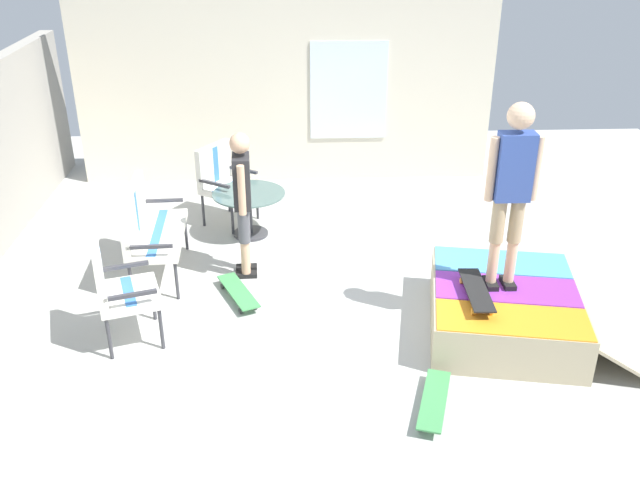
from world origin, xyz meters
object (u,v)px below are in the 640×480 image
skate_ramp (507,309)px  person_watching (242,195)px  person_skater (512,183)px  skateboard_spare (434,400)px  skateboard_by_bench (238,292)px  patio_chair_near_house (222,177)px  patio_bench (146,224)px  patio_chair_by_wall (115,285)px  skateboard_on_ramp (476,290)px  patio_table (249,205)px

skate_ramp → person_watching: person_watching is taller
person_skater → skateboard_spare: (-1.21, 0.84, -1.44)m
skateboard_by_bench → patio_chair_near_house: bearing=8.6°
patio_bench → patio_chair_near_house: 1.60m
patio_chair_near_house → patio_chair_by_wall: size_ratio=1.00×
person_watching → skateboard_on_ramp: size_ratio=2.04×
patio_bench → patio_chair_near_house: bearing=-26.3°
skate_ramp → patio_chair_by_wall: size_ratio=2.21×
patio_bench → skateboard_on_ramp: 3.61m
person_skater → skate_ramp: bearing=-124.6°
patio_bench → patio_chair_by_wall: same height
person_watching → skateboard_on_ramp: person_watching is taller
patio_chair_by_wall → person_skater: size_ratio=0.57×
patio_bench → skateboard_on_ramp: (-1.46, -3.30, -0.07)m
skateboard_by_bench → patio_chair_by_wall: bearing=124.2°
patio_chair_by_wall → skateboard_on_ramp: (-0.14, -3.35, -0.06)m
person_watching → skateboard_by_bench: bearing=174.2°
skateboard_on_ramp → skate_ramp: bearing=-66.1°
skateboard_on_ramp → patio_chair_by_wall: bearing=87.5°
skate_ramp → patio_chair_near_house: size_ratio=2.21×
patio_table → person_watching: (-1.01, 0.00, 0.55)m
person_skater → skateboard_by_bench: size_ratio=2.21×
patio_table → skateboard_spare: 3.82m
patio_chair_near_house → skate_ramp: bearing=-132.6°
skate_ramp → patio_chair_by_wall: (-0.02, 3.73, 0.38)m
skate_ramp → skateboard_by_bench: bearing=75.2°
patio_table → person_watching: 1.15m
patio_chair_by_wall → person_watching: 1.74m
skateboard_by_bench → patio_table: bearing=-2.2°
patio_table → person_skater: bearing=-131.4°
person_skater → skateboard_spare: 2.06m
person_skater → skateboard_on_ramp: bearing=128.7°
patio_chair_near_house → person_watching: (-1.46, -0.36, 0.34)m
skate_ramp → skateboard_on_ramp: 0.52m
person_watching → person_skater: 2.84m
skate_ramp → skateboard_on_ramp: bearing=113.9°
person_watching → patio_chair_by_wall: bearing=138.9°
person_watching → skateboard_spare: 3.07m
person_watching → skateboard_on_ramp: (-1.43, -2.23, -0.41)m
patio_chair_by_wall → person_skater: person_skater is taller
patio_table → person_watching: size_ratio=0.55×
patio_chair_by_wall → person_watching: size_ratio=0.62×
skate_ramp → patio_chair_by_wall: patio_chair_by_wall is taller
skate_ramp → patio_table: 3.46m
skateboard_by_bench → skateboard_spare: 2.54m
patio_table → person_skater: person_skater is taller
patio_chair_by_wall → skateboard_spare: bearing=-112.0°
patio_bench → skateboard_by_bench: bearing=-120.5°
person_watching → skateboard_on_ramp: 2.68m
patio_table → skateboard_on_ramp: patio_table is taller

